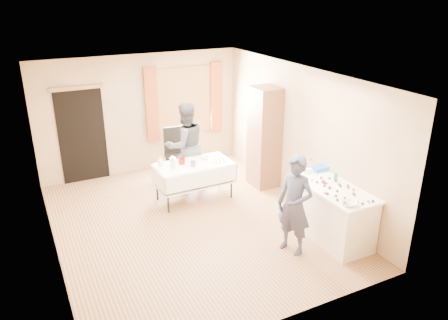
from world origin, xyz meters
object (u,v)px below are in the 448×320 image
girl (295,205)px  chair (177,163)px  party_table (194,178)px  counter (331,212)px  cabinet (264,138)px  woman (186,145)px

girl → chair: bearing=166.1°
party_table → counter: bearing=-58.7°
party_table → chair: 1.16m
party_table → chair: chair is taller
party_table → cabinet: bearing=-1.3°
counter → woman: size_ratio=0.85×
cabinet → girl: (-0.89, -2.36, -0.24)m
party_table → girl: (0.68, -2.36, 0.35)m
chair → woman: (0.02, -0.49, 0.57)m
counter → party_table: counter is taller
cabinet → woman: bearing=155.7°
chair → girl: size_ratio=0.69×
cabinet → counter: 2.37m
counter → woman: (-1.37, 2.96, 0.44)m
counter → girl: 0.86m
counter → girl: girl is taller
cabinet → counter: size_ratio=1.36×
cabinet → girl: size_ratio=1.30×
party_table → girl: girl is taller
cabinet → counter: bearing=-92.5°
cabinet → counter: (-0.10, -2.30, -0.59)m
chair → counter: bearing=-62.5°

